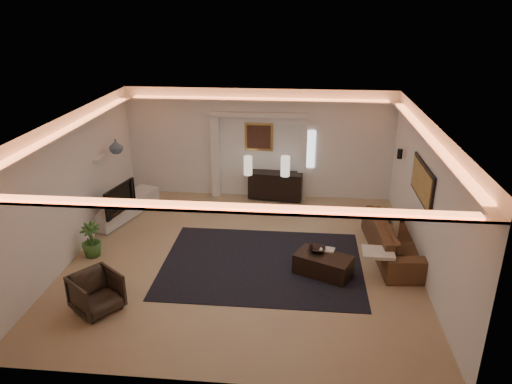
# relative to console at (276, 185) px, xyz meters

# --- Properties ---
(floor) EXTENTS (7.00, 7.00, 0.00)m
(floor) POSITION_rel_console_xyz_m (-0.47, -3.25, -0.40)
(floor) COLOR tan
(floor) RESTS_ON ground
(ceiling) EXTENTS (7.00, 7.00, 0.00)m
(ceiling) POSITION_rel_console_xyz_m (-0.47, -3.25, 2.50)
(ceiling) COLOR white
(ceiling) RESTS_ON ground
(wall_back) EXTENTS (7.00, 0.00, 7.00)m
(wall_back) POSITION_rel_console_xyz_m (-0.47, 0.25, 1.05)
(wall_back) COLOR white
(wall_back) RESTS_ON ground
(wall_front) EXTENTS (7.00, 0.00, 7.00)m
(wall_front) POSITION_rel_console_xyz_m (-0.47, -6.75, 1.05)
(wall_front) COLOR white
(wall_front) RESTS_ON ground
(wall_left) EXTENTS (0.00, 7.00, 7.00)m
(wall_left) POSITION_rel_console_xyz_m (-3.97, -3.25, 1.05)
(wall_left) COLOR white
(wall_left) RESTS_ON ground
(wall_right) EXTENTS (0.00, 7.00, 7.00)m
(wall_right) POSITION_rel_console_xyz_m (3.03, -3.25, 1.05)
(wall_right) COLOR white
(wall_right) RESTS_ON ground
(cove_soffit) EXTENTS (7.00, 7.00, 0.04)m
(cove_soffit) POSITION_rel_console_xyz_m (-0.47, -3.25, 2.22)
(cove_soffit) COLOR silver
(cove_soffit) RESTS_ON ceiling
(daylight_slit) EXTENTS (0.25, 0.03, 1.00)m
(daylight_slit) POSITION_rel_console_xyz_m (0.88, 0.23, 0.95)
(daylight_slit) COLOR white
(daylight_slit) RESTS_ON wall_back
(area_rug) EXTENTS (4.00, 3.00, 0.01)m
(area_rug) POSITION_rel_console_xyz_m (-0.07, -3.45, -0.39)
(area_rug) COLOR black
(area_rug) RESTS_ON ground
(pilaster_left) EXTENTS (0.22, 0.20, 2.20)m
(pilaster_left) POSITION_rel_console_xyz_m (-1.62, 0.15, 0.70)
(pilaster_left) COLOR silver
(pilaster_left) RESTS_ON ground
(pilaster_right) EXTENTS (0.22, 0.20, 2.20)m
(pilaster_right) POSITION_rel_console_xyz_m (0.68, 0.15, 0.70)
(pilaster_right) COLOR silver
(pilaster_right) RESTS_ON ground
(alcove_header) EXTENTS (2.52, 0.20, 0.12)m
(alcove_header) POSITION_rel_console_xyz_m (-0.47, 0.15, 1.85)
(alcove_header) COLOR silver
(alcove_header) RESTS_ON wall_back
(painting_frame) EXTENTS (0.74, 0.04, 0.74)m
(painting_frame) POSITION_rel_console_xyz_m (-0.47, 0.22, 1.25)
(painting_frame) COLOR tan
(painting_frame) RESTS_ON wall_back
(painting_canvas) EXTENTS (0.62, 0.02, 0.62)m
(painting_canvas) POSITION_rel_console_xyz_m (-0.47, 0.19, 1.25)
(painting_canvas) COLOR #4C2D1E
(painting_canvas) RESTS_ON wall_back
(art_panel_frame) EXTENTS (0.04, 1.64, 0.74)m
(art_panel_frame) POSITION_rel_console_xyz_m (3.00, -2.95, 1.30)
(art_panel_frame) COLOR black
(art_panel_frame) RESTS_ON wall_right
(art_panel_gold) EXTENTS (0.02, 1.50, 0.62)m
(art_panel_gold) POSITION_rel_console_xyz_m (2.98, -2.95, 1.30)
(art_panel_gold) COLOR tan
(art_panel_gold) RESTS_ON wall_right
(wall_sconce) EXTENTS (0.12, 0.12, 0.22)m
(wall_sconce) POSITION_rel_console_xyz_m (2.91, -1.05, 1.28)
(wall_sconce) COLOR black
(wall_sconce) RESTS_ON wall_right
(wall_niche) EXTENTS (0.10, 0.55, 0.04)m
(wall_niche) POSITION_rel_console_xyz_m (-3.91, -1.85, 1.25)
(wall_niche) COLOR silver
(wall_niche) RESTS_ON wall_left
(console) EXTENTS (1.45, 0.58, 0.71)m
(console) POSITION_rel_console_xyz_m (0.00, 0.00, 0.00)
(console) COLOR black
(console) RESTS_ON ground
(lamp_left) EXTENTS (0.27, 0.27, 0.49)m
(lamp_left) POSITION_rel_console_xyz_m (-0.71, -0.22, 0.69)
(lamp_left) COLOR beige
(lamp_left) RESTS_ON console
(lamp_right) EXTENTS (0.26, 0.26, 0.52)m
(lamp_right) POSITION_rel_console_xyz_m (0.25, -0.22, 0.69)
(lamp_right) COLOR white
(lamp_right) RESTS_ON console
(media_ledge) EXTENTS (1.16, 2.22, 0.40)m
(media_ledge) POSITION_rel_console_xyz_m (-3.62, -1.42, -0.18)
(media_ledge) COLOR silver
(media_ledge) RESTS_ON ground
(tv) EXTENTS (1.15, 0.40, 0.66)m
(tv) POSITION_rel_console_xyz_m (-3.54, -2.11, 0.38)
(tv) COLOR black
(tv) RESTS_ON media_ledge
(figurine) EXTENTS (0.16, 0.16, 0.35)m
(figurine) POSITION_rel_console_xyz_m (-3.62, -1.08, 0.24)
(figurine) COLOR #34251B
(figurine) RESTS_ON media_ledge
(ginger_jar) EXTENTS (0.33, 0.33, 0.33)m
(ginger_jar) POSITION_rel_console_xyz_m (-3.62, -1.59, 1.43)
(ginger_jar) COLOR #424A58
(ginger_jar) RESTS_ON wall_niche
(plant) EXTENTS (0.47, 0.47, 0.74)m
(plant) POSITION_rel_console_xyz_m (-3.62, -3.44, -0.03)
(plant) COLOR #376229
(plant) RESTS_ON ground
(sofa) EXTENTS (2.55, 1.17, 0.72)m
(sofa) POSITION_rel_console_xyz_m (2.68, -2.78, -0.04)
(sofa) COLOR #37201A
(sofa) RESTS_ON ground
(throw_blanket) EXTENTS (0.60, 0.50, 0.06)m
(throw_blanket) POSITION_rel_console_xyz_m (2.15, -3.75, 0.15)
(throw_blanket) COLOR white
(throw_blanket) RESTS_ON sofa
(throw_pillow) EXTENTS (0.14, 0.42, 0.42)m
(throw_pillow) POSITION_rel_console_xyz_m (2.68, -2.42, 0.15)
(throw_pillow) COLOR #C9B88A
(throw_pillow) RESTS_ON sofa
(coffee_table) EXTENTS (1.21, 0.97, 0.40)m
(coffee_table) POSITION_rel_console_xyz_m (1.14, -3.71, -0.20)
(coffee_table) COLOR black
(coffee_table) RESTS_ON ground
(bowl) EXTENTS (0.40, 0.40, 0.08)m
(bowl) POSITION_rel_console_xyz_m (1.01, -3.53, 0.05)
(bowl) COLOR black
(bowl) RESTS_ON coffee_table
(magazine) EXTENTS (0.32, 0.26, 0.03)m
(magazine) POSITION_rel_console_xyz_m (1.22, -3.48, 0.02)
(magazine) COLOR beige
(magazine) RESTS_ON coffee_table
(armchair) EXTENTS (1.04, 1.03, 0.68)m
(armchair) POSITION_rel_console_xyz_m (-2.76, -5.25, -0.06)
(armchair) COLOR black
(armchair) RESTS_ON ground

